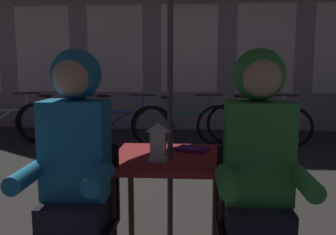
{
  "coord_description": "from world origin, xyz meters",
  "views": [
    {
      "loc": [
        0.14,
        -2.3,
        1.32
      ],
      "look_at": [
        0.0,
        -0.2,
        1.02
      ],
      "focal_mm": 39.8,
      "sensor_mm": 36.0,
      "label": 1
    }
  ],
  "objects_px": {
    "lantern": "(158,141)",
    "bicycle_third": "(120,124)",
    "bicycle_fourth": "(185,125)",
    "bicycle_second": "(61,124)",
    "person_right_hooded": "(259,158)",
    "bicycle_nearest": "(3,122)",
    "chair_left": "(80,214)",
    "person_left_hooded": "(74,154)",
    "book": "(192,149)",
    "chair_right": "(255,219)",
    "cafe_table": "(170,171)",
    "bicycle_fifth": "(258,125)"
  },
  "relations": [
    {
      "from": "person_left_hooded",
      "to": "bicycle_second",
      "type": "bearing_deg",
      "value": 110.93
    },
    {
      "from": "bicycle_nearest",
      "to": "person_left_hooded",
      "type": "bearing_deg",
      "value": -57.99
    },
    {
      "from": "cafe_table",
      "to": "book",
      "type": "relative_size",
      "value": 3.7
    },
    {
      "from": "chair_left",
      "to": "bicycle_third",
      "type": "relative_size",
      "value": 0.52
    },
    {
      "from": "lantern",
      "to": "bicycle_fourth",
      "type": "bearing_deg",
      "value": 88.76
    },
    {
      "from": "person_right_hooded",
      "to": "book",
      "type": "bearing_deg",
      "value": 121.19
    },
    {
      "from": "cafe_table",
      "to": "bicycle_second",
      "type": "relative_size",
      "value": 0.45
    },
    {
      "from": "chair_right",
      "to": "bicycle_nearest",
      "type": "height_order",
      "value": "chair_right"
    },
    {
      "from": "bicycle_nearest",
      "to": "bicycle_third",
      "type": "xyz_separation_m",
      "value": [
        2.0,
        -0.06,
        0.0
      ]
    },
    {
      "from": "person_right_hooded",
      "to": "bicycle_nearest",
      "type": "relative_size",
      "value": 0.85
    },
    {
      "from": "person_left_hooded",
      "to": "bicycle_nearest",
      "type": "bearing_deg",
      "value": 122.01
    },
    {
      "from": "cafe_table",
      "to": "person_right_hooded",
      "type": "xyz_separation_m",
      "value": [
        0.48,
        -0.43,
        0.21
      ]
    },
    {
      "from": "cafe_table",
      "to": "book",
      "type": "distance_m",
      "value": 0.23
    },
    {
      "from": "person_left_hooded",
      "to": "bicycle_nearest",
      "type": "relative_size",
      "value": 0.85
    },
    {
      "from": "chair_left",
      "to": "cafe_table",
      "type": "bearing_deg",
      "value": 37.55
    },
    {
      "from": "lantern",
      "to": "person_right_hooded",
      "type": "xyz_separation_m",
      "value": [
        0.54,
        -0.31,
        -0.01
      ]
    },
    {
      "from": "bicycle_fourth",
      "to": "bicycle_second",
      "type": "bearing_deg",
      "value": -179.08
    },
    {
      "from": "cafe_table",
      "to": "bicycle_nearest",
      "type": "relative_size",
      "value": 0.45
    },
    {
      "from": "cafe_table",
      "to": "bicycle_fifth",
      "type": "distance_m",
      "value": 3.88
    },
    {
      "from": "person_right_hooded",
      "to": "bicycle_second",
      "type": "xyz_separation_m",
      "value": [
        -2.47,
        3.96,
        -0.5
      ]
    },
    {
      "from": "lantern",
      "to": "book",
      "type": "height_order",
      "value": "lantern"
    },
    {
      "from": "bicycle_third",
      "to": "lantern",
      "type": "bearing_deg",
      "value": -75.31
    },
    {
      "from": "bicycle_nearest",
      "to": "bicycle_fourth",
      "type": "xyz_separation_m",
      "value": [
        3.05,
        -0.1,
        0.0
      ]
    },
    {
      "from": "person_right_hooded",
      "to": "bicycle_fourth",
      "type": "xyz_separation_m",
      "value": [
        -0.47,
        3.99,
        -0.5
      ]
    },
    {
      "from": "chair_left",
      "to": "bicycle_fourth",
      "type": "xyz_separation_m",
      "value": [
        0.49,
        3.94,
        -0.14
      ]
    },
    {
      "from": "bicycle_nearest",
      "to": "book",
      "type": "bearing_deg",
      "value": -48.01
    },
    {
      "from": "lantern",
      "to": "bicycle_third",
      "type": "xyz_separation_m",
      "value": [
        -0.98,
        3.72,
        -0.51
      ]
    },
    {
      "from": "bicycle_second",
      "to": "bicycle_fourth",
      "type": "distance_m",
      "value": 2.01
    },
    {
      "from": "lantern",
      "to": "chair_left",
      "type": "bearing_deg",
      "value": -148.97
    },
    {
      "from": "bicycle_second",
      "to": "bicycle_nearest",
      "type": "bearing_deg",
      "value": 172.58
    },
    {
      "from": "person_left_hooded",
      "to": "bicycle_third",
      "type": "distance_m",
      "value": 4.1
    },
    {
      "from": "chair_right",
      "to": "bicycle_fifth",
      "type": "bearing_deg",
      "value": 80.15
    },
    {
      "from": "chair_left",
      "to": "chair_right",
      "type": "height_order",
      "value": "same"
    },
    {
      "from": "bicycle_nearest",
      "to": "book",
      "type": "distance_m",
      "value": 4.77
    },
    {
      "from": "chair_left",
      "to": "bicycle_third",
      "type": "height_order",
      "value": "chair_left"
    },
    {
      "from": "cafe_table",
      "to": "bicycle_second",
      "type": "xyz_separation_m",
      "value": [
        -1.99,
        3.53,
        -0.29
      ]
    },
    {
      "from": "person_right_hooded",
      "to": "bicycle_fourth",
      "type": "distance_m",
      "value": 4.05
    },
    {
      "from": "chair_right",
      "to": "bicycle_fourth",
      "type": "bearing_deg",
      "value": 96.74
    },
    {
      "from": "chair_right",
      "to": "bicycle_fifth",
      "type": "distance_m",
      "value": 4.11
    },
    {
      "from": "bicycle_nearest",
      "to": "bicycle_second",
      "type": "height_order",
      "value": "same"
    },
    {
      "from": "lantern",
      "to": "bicycle_nearest",
      "type": "xyz_separation_m",
      "value": [
        -2.97,
        3.79,
        -0.51
      ]
    },
    {
      "from": "person_left_hooded",
      "to": "bicycle_third",
      "type": "bearing_deg",
      "value": 97.93
    },
    {
      "from": "bicycle_nearest",
      "to": "bicycle_second",
      "type": "bearing_deg",
      "value": -7.42
    },
    {
      "from": "cafe_table",
      "to": "person_left_hooded",
      "type": "bearing_deg",
      "value": -138.43
    },
    {
      "from": "bicycle_nearest",
      "to": "bicycle_fourth",
      "type": "bearing_deg",
      "value": -1.95
    },
    {
      "from": "lantern",
      "to": "bicycle_second",
      "type": "relative_size",
      "value": 0.14
    },
    {
      "from": "person_right_hooded",
      "to": "bicycle_second",
      "type": "bearing_deg",
      "value": 122.0
    },
    {
      "from": "cafe_table",
      "to": "chair_left",
      "type": "distance_m",
      "value": 0.62
    },
    {
      "from": "bicycle_nearest",
      "to": "bicycle_fourth",
      "type": "height_order",
      "value": "same"
    },
    {
      "from": "bicycle_second",
      "to": "cafe_table",
      "type": "bearing_deg",
      "value": -60.56
    }
  ]
}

